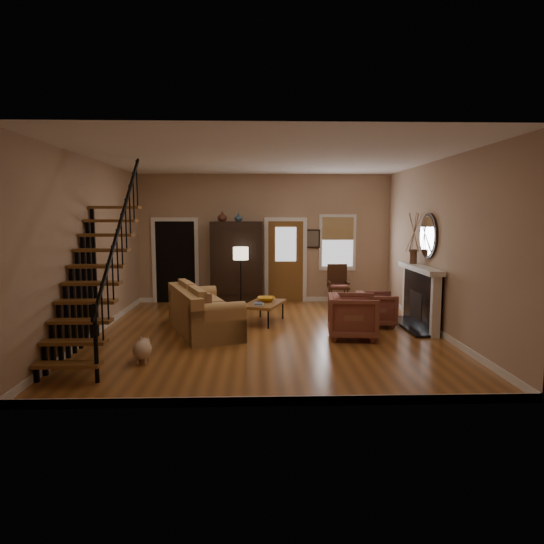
{
  "coord_description": "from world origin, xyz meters",
  "views": [
    {
      "loc": [
        -0.2,
        -9.03,
        2.27
      ],
      "look_at": [
        0.1,
        0.4,
        1.15
      ],
      "focal_mm": 32.0,
      "sensor_mm": 36.0,
      "label": 1
    }
  ],
  "objects_px": {
    "coffee_table": "(264,313)",
    "floor_lamp": "(241,280)",
    "armchair_left": "(353,316)",
    "armchair_right": "(376,309)",
    "armoire": "(237,263)",
    "side_chair": "(338,285)",
    "sofa": "(204,310)"
  },
  "relations": [
    {
      "from": "armchair_left",
      "to": "floor_lamp",
      "type": "relative_size",
      "value": 0.58
    },
    {
      "from": "coffee_table",
      "to": "armchair_left",
      "type": "xyz_separation_m",
      "value": [
        1.62,
        -1.32,
        0.19
      ]
    },
    {
      "from": "coffee_table",
      "to": "armchair_left",
      "type": "bearing_deg",
      "value": -39.16
    },
    {
      "from": "armchair_left",
      "to": "armoire",
      "type": "bearing_deg",
      "value": 39.84
    },
    {
      "from": "armoire",
      "to": "coffee_table",
      "type": "height_order",
      "value": "armoire"
    },
    {
      "from": "floor_lamp",
      "to": "side_chair",
      "type": "relative_size",
      "value": 1.5
    },
    {
      "from": "armoire",
      "to": "side_chair",
      "type": "relative_size",
      "value": 2.06
    },
    {
      "from": "armchair_left",
      "to": "armchair_right",
      "type": "relative_size",
      "value": 1.17
    },
    {
      "from": "armchair_right",
      "to": "side_chair",
      "type": "distance_m",
      "value": 2.34
    },
    {
      "from": "coffee_table",
      "to": "floor_lamp",
      "type": "distance_m",
      "value": 1.32
    },
    {
      "from": "armchair_right",
      "to": "sofa",
      "type": "bearing_deg",
      "value": 99.84
    },
    {
      "from": "armchair_right",
      "to": "floor_lamp",
      "type": "height_order",
      "value": "floor_lamp"
    },
    {
      "from": "coffee_table",
      "to": "side_chair",
      "type": "bearing_deg",
      "value": 45.72
    },
    {
      "from": "coffee_table",
      "to": "floor_lamp",
      "type": "relative_size",
      "value": 0.73
    },
    {
      "from": "coffee_table",
      "to": "side_chair",
      "type": "relative_size",
      "value": 1.1
    },
    {
      "from": "armoire",
      "to": "armchair_left",
      "type": "xyz_separation_m",
      "value": [
        2.27,
        -3.47,
        -0.64
      ]
    },
    {
      "from": "armoire",
      "to": "side_chair",
      "type": "bearing_deg",
      "value": -4.48
    },
    {
      "from": "sofa",
      "to": "floor_lamp",
      "type": "relative_size",
      "value": 1.49
    },
    {
      "from": "floor_lamp",
      "to": "armchair_right",
      "type": "bearing_deg",
      "value": -26.9
    },
    {
      "from": "armchair_left",
      "to": "side_chair",
      "type": "relative_size",
      "value": 0.88
    },
    {
      "from": "armoire",
      "to": "sofa",
      "type": "xyz_separation_m",
      "value": [
        -0.52,
        -2.91,
        -0.62
      ]
    },
    {
      "from": "armoire",
      "to": "side_chair",
      "type": "distance_m",
      "value": 2.61
    },
    {
      "from": "coffee_table",
      "to": "floor_lamp",
      "type": "height_order",
      "value": "floor_lamp"
    },
    {
      "from": "sofa",
      "to": "floor_lamp",
      "type": "distance_m",
      "value": 1.99
    },
    {
      "from": "sofa",
      "to": "armchair_left",
      "type": "relative_size",
      "value": 2.55
    },
    {
      "from": "armchair_right",
      "to": "floor_lamp",
      "type": "distance_m",
      "value": 3.19
    },
    {
      "from": "armchair_left",
      "to": "floor_lamp",
      "type": "bearing_deg",
      "value": 48.33
    },
    {
      "from": "armoire",
      "to": "floor_lamp",
      "type": "xyz_separation_m",
      "value": [
        0.13,
        -1.07,
        -0.28
      ]
    },
    {
      "from": "armchair_left",
      "to": "floor_lamp",
      "type": "height_order",
      "value": "floor_lamp"
    },
    {
      "from": "coffee_table",
      "to": "side_chair",
      "type": "xyz_separation_m",
      "value": [
        1.9,
        1.95,
        0.29
      ]
    },
    {
      "from": "sofa",
      "to": "armchair_left",
      "type": "bearing_deg",
      "value": -30.88
    },
    {
      "from": "armoire",
      "to": "armchair_right",
      "type": "height_order",
      "value": "armoire"
    }
  ]
}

